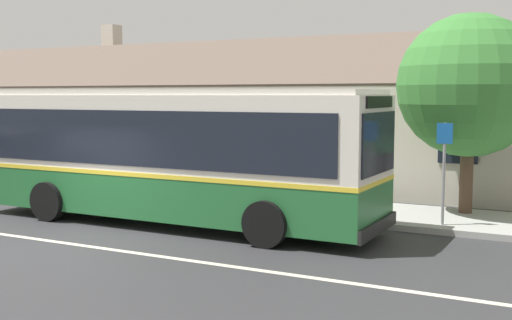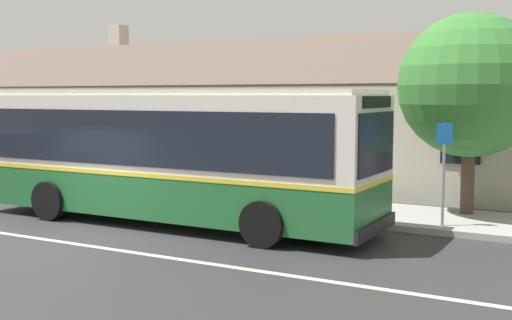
{
  "view_description": "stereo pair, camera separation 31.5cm",
  "coord_description": "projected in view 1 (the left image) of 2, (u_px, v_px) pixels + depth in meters",
  "views": [
    {
      "loc": [
        10.15,
        -10.17,
        3.18
      ],
      "look_at": [
        2.69,
        4.27,
        1.53
      ],
      "focal_mm": 45.0,
      "sensor_mm": 36.0,
      "label": 1
    },
    {
      "loc": [
        10.43,
        -10.02,
        3.18
      ],
      "look_at": [
        2.69,
        4.27,
        1.53
      ],
      "focal_mm": 45.0,
      "sensor_mm": 36.0,
      "label": 2
    }
  ],
  "objects": [
    {
      "name": "ground_plane",
      "position": [
        56.0,
        242.0,
        13.94
      ],
      "size": [
        300.0,
        300.0,
        0.0
      ],
      "primitive_type": "plane",
      "color": "#2D2D30"
    },
    {
      "name": "sidewalk_far",
      "position": [
        203.0,
        199.0,
        19.24
      ],
      "size": [
        60.0,
        3.0,
        0.15
      ],
      "primitive_type": "cube",
      "color": "#9E9E99",
      "rests_on": "ground"
    },
    {
      "name": "lane_divider_stripe",
      "position": [
        56.0,
        242.0,
        13.94
      ],
      "size": [
        60.0,
        0.16,
        0.01
      ],
      "primitive_type": "cube",
      "color": "beige",
      "rests_on": "ground"
    },
    {
      "name": "community_building",
      "position": [
        241.0,
        127.0,
        26.67
      ],
      "size": [
        28.0,
        9.57,
        6.49
      ],
      "color": "beige",
      "rests_on": "ground"
    },
    {
      "name": "transit_bus",
      "position": [
        171.0,
        152.0,
        15.86
      ],
      "size": [
        10.66,
        2.82,
        3.3
      ],
      "color": "#236633",
      "rests_on": "ground"
    },
    {
      "name": "bench_by_building",
      "position": [
        69.0,
        174.0,
        21.4
      ],
      "size": [
        1.51,
        0.51,
        0.94
      ],
      "color": "#4C4C4C",
      "rests_on": "sidewalk_far"
    },
    {
      "name": "street_tree_primary",
      "position": [
        468.0,
        90.0,
        16.27
      ],
      "size": [
        3.65,
        3.65,
        5.25
      ],
      "color": "#4C3828",
      "rests_on": "ground"
    },
    {
      "name": "bus_stop_sign",
      "position": [
        444.0,
        162.0,
        14.88
      ],
      "size": [
        0.36,
        0.07,
        2.4
      ],
      "color": "gray",
      "rests_on": "sidewalk_far"
    },
    {
      "name": "bike_rack",
      "position": [
        9.0,
        165.0,
        23.05
      ],
      "size": [
        1.16,
        0.06,
        0.78
      ],
      "color": "slate",
      "rests_on": "sidewalk_far"
    }
  ]
}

